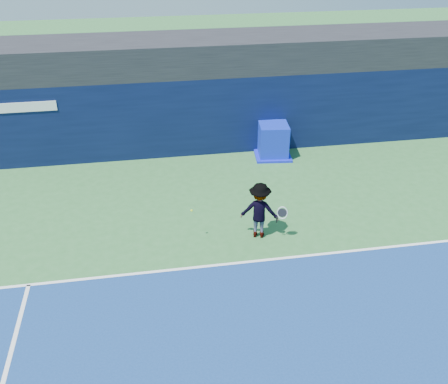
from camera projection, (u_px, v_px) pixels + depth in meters
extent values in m
plane|color=#2F6832|center=(244.00, 349.00, 10.90)|extent=(80.00, 80.00, 0.00)
cube|color=white|center=(221.00, 265.00, 13.47)|extent=(24.00, 0.10, 0.01)
cube|color=black|center=(185.00, 54.00, 19.01)|extent=(36.00, 3.00, 1.20)
cube|color=black|center=(189.00, 115.00, 19.18)|extent=(36.00, 1.00, 3.00)
cube|color=#0C1FB3|center=(273.00, 140.00, 19.17)|extent=(1.20, 1.20, 1.30)
cube|color=#0E15C7|center=(272.00, 155.00, 19.47)|extent=(1.50, 1.50, 0.09)
imported|color=white|center=(260.00, 210.00, 14.29)|extent=(1.26, 0.97, 1.72)
cylinder|color=black|center=(277.00, 220.00, 14.25)|extent=(0.08, 0.15, 0.27)
torus|color=silver|center=(282.00, 213.00, 14.10)|extent=(0.32, 0.18, 0.31)
cylinder|color=black|center=(282.00, 213.00, 14.10)|extent=(0.26, 0.14, 0.26)
sphere|color=#CDE519|center=(192.00, 211.00, 14.04)|extent=(0.06, 0.06, 0.06)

